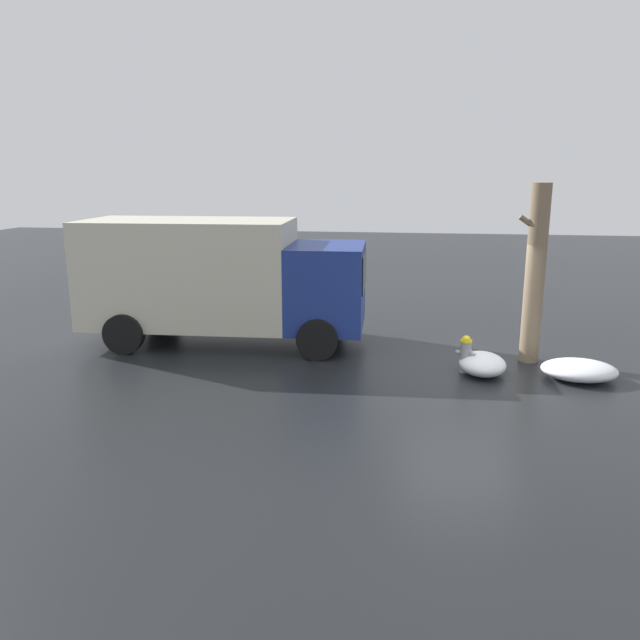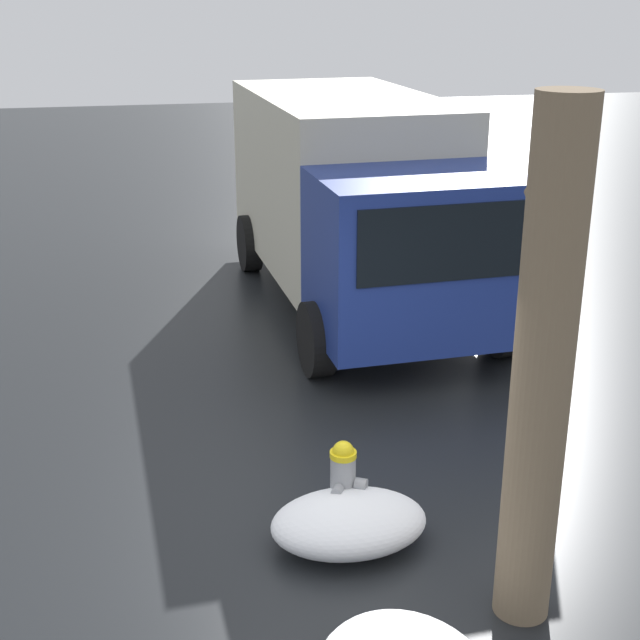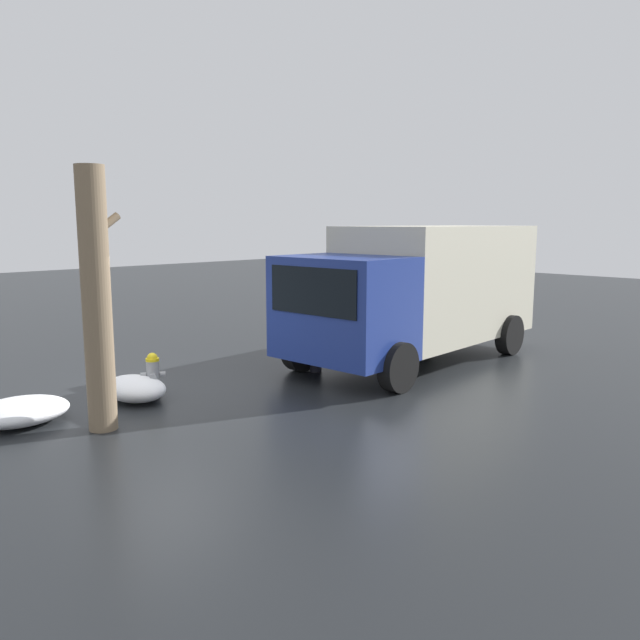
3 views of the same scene
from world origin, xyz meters
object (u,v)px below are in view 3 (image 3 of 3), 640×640
object	(u,v)px
fire_hydrant	(153,374)
delivery_truck	(420,288)
pedestrian	(316,329)
tree_trunk	(97,300)

from	to	relation	value
fire_hydrant	delivery_truck	world-z (taller)	delivery_truck
delivery_truck	pedestrian	bearing A→B (deg)	67.65
tree_trunk	pedestrian	world-z (taller)	tree_trunk
delivery_truck	tree_trunk	bearing A→B (deg)	83.44
delivery_truck	pedestrian	xyz separation A→B (m)	(-2.31, 0.84, -0.71)
tree_trunk	fire_hydrant	bearing A→B (deg)	35.70
pedestrian	fire_hydrant	bearing A→B (deg)	91.56
fire_hydrant	pedestrian	world-z (taller)	pedestrian
tree_trunk	delivery_truck	distance (m)	7.01
tree_trunk	pedestrian	distance (m)	4.79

